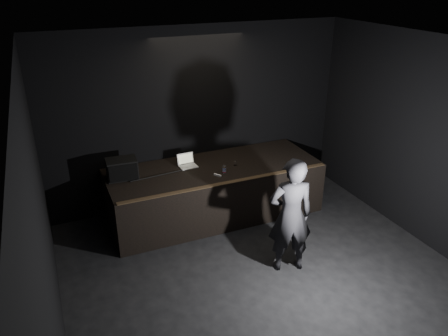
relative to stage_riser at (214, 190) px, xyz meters
The scene contains 11 objects.
ground 2.78m from the stage_riser, 90.00° to the right, with size 7.00×7.00×0.00m, color black.
room_walls 3.13m from the stage_riser, 90.00° to the right, with size 6.10×7.10×3.52m.
stage_riser is the anchor object (origin of this frame).
riser_lip 0.87m from the stage_riser, 90.00° to the right, with size 3.92×0.10×0.01m, color brown.
stage_monitor 1.81m from the stage_riser, behind, with size 0.55×0.42×0.35m.
cable 1.21m from the stage_riser, behind, with size 0.02×0.02×0.99m, color black.
laptop 0.76m from the stage_riser, 150.55° to the left, with size 0.34×0.31×0.22m.
beer_can 0.68m from the stage_riser, 81.37° to the right, with size 0.07×0.07×0.16m.
plastic_cup 0.68m from the stage_riser, 12.08° to the right, with size 0.07×0.07×0.09m, color white.
wii_remote 0.65m from the stage_riser, 102.91° to the right, with size 0.04×0.15×0.03m, color white.
person 2.14m from the stage_riser, 78.06° to the right, with size 0.70×0.46×1.91m, color black.
Camera 1 is at (-2.78, -4.20, 4.41)m, focal length 35.00 mm.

